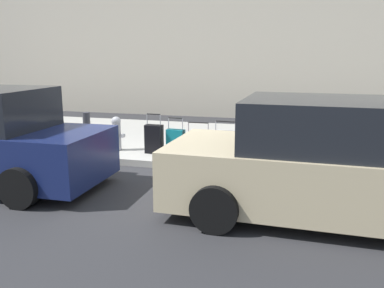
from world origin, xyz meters
The scene contains 13 objects.
ground_plane centered at (0.00, 0.00, 0.00)m, with size 40.00×40.00×0.00m, color #28282B.
sidewalk_curb centered at (0.00, -2.50, 0.07)m, with size 18.00×5.00×0.14m, color #9E9B93.
suitcase_navy_0 centered at (-2.96, -0.75, 0.50)m, with size 0.38×0.21×0.96m.
suitcase_olive_1 centered at (-2.45, -0.69, 0.43)m, with size 0.47×0.24×0.90m.
suitcase_maroon_2 centered at (-1.89, -0.71, 0.44)m, with size 0.48×0.19×0.81m.
suitcase_silver_3 centered at (-1.32, -0.67, 0.43)m, with size 0.49×0.24×0.80m.
suitcase_red_4 centered at (-0.74, -0.66, 0.40)m, with size 0.50×0.19×0.75m.
suitcase_teal_5 centered at (-0.21, -0.76, 0.41)m, with size 0.41×0.22×0.81m.
suitcase_black_6 centered at (0.27, -0.69, 0.46)m, with size 0.39×0.24×0.89m.
fire_hydrant centered at (1.19, -0.73, 0.55)m, with size 0.39×0.21×0.78m.
bollard_post centered at (1.85, -0.58, 0.57)m, with size 0.16×0.16×0.87m, color #333338.
parking_meter centered at (-4.27, -0.98, 0.97)m, with size 0.12×0.09×1.27m.
parked_car_beige_0 centered at (-3.27, 1.79, 0.79)m, with size 4.58×2.20×1.69m.
Camera 1 is at (-2.91, 7.63, 2.29)m, focal length 38.50 mm.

